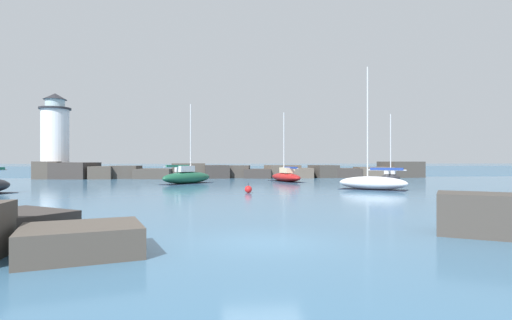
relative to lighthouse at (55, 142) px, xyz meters
name	(u,v)px	position (x,y,z in m)	size (l,w,h in m)	color
ground_plane	(263,242)	(24.46, -46.55, -5.12)	(600.00, 600.00, 0.00)	#3D6B8E
open_sea_beyond	(224,169)	(24.46, 58.76, -5.12)	(400.00, 116.00, 0.01)	#2D5B7F
breakwater_jetty	(232,171)	(24.98, -1.11, -4.19)	(55.19, 7.19, 2.39)	#4C443D
lighthouse	(55,142)	(0.00, 0.00, 0.00)	(4.98, 4.98, 12.02)	gray
foreground_rocks	(184,226)	(22.07, -47.06, -4.52)	(20.42, 6.06, 1.42)	#4C443D
sailboat_moored_0	(286,176)	(31.05, -11.69, -4.50)	(3.76, 6.96, 8.31)	maroon
sailboat_moored_2	(187,177)	(19.64, -15.00, -4.38)	(5.89, 6.29, 8.69)	#195138
sailboat_moored_3	(390,177)	(43.36, -13.09, -4.56)	(4.72, 6.14, 8.09)	black
sailboat_moored_4	(373,182)	(36.26, -25.55, -4.50)	(5.92, 5.00, 10.62)	silver
mooring_buoy_orange_near	(248,189)	(25.36, -27.94, -4.84)	(0.56, 0.56, 0.76)	red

